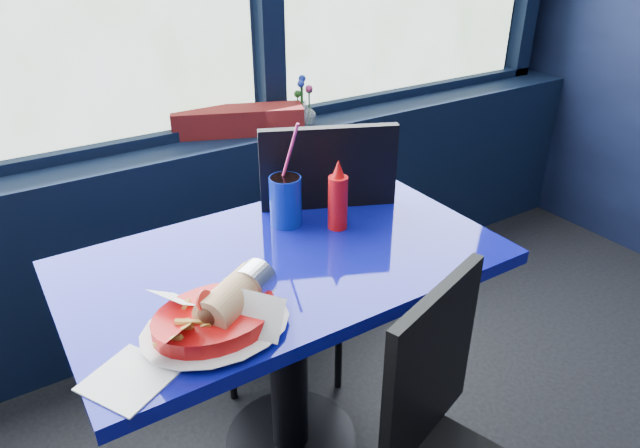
{
  "coord_description": "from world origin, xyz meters",
  "views": [
    {
      "loc": [
        -0.35,
        0.8,
        1.58
      ],
      "look_at": [
        0.4,
        1.98,
        0.83
      ],
      "focal_mm": 32.0,
      "sensor_mm": 36.0,
      "label": 1
    }
  ],
  "objects_px": {
    "food_basket": "(218,315)",
    "chair_near_back": "(297,238)",
    "flower_vase": "(305,110)",
    "planter_box": "(238,121)",
    "soda_cup": "(286,200)",
    "near_table": "(287,309)",
    "ketchup_bottle": "(338,199)"
  },
  "relations": [
    {
      "from": "chair_near_back",
      "to": "flower_vase",
      "type": "distance_m",
      "value": 0.68
    },
    {
      "from": "food_basket",
      "to": "soda_cup",
      "type": "bearing_deg",
      "value": 37.0
    },
    {
      "from": "food_basket",
      "to": "chair_near_back",
      "type": "bearing_deg",
      "value": 38.9
    },
    {
      "from": "flower_vase",
      "to": "chair_near_back",
      "type": "bearing_deg",
      "value": -123.97
    },
    {
      "from": "planter_box",
      "to": "flower_vase",
      "type": "distance_m",
      "value": 0.29
    },
    {
      "from": "food_basket",
      "to": "ketchup_bottle",
      "type": "xyz_separation_m",
      "value": [
        0.51,
        0.26,
        0.06
      ]
    },
    {
      "from": "chair_near_back",
      "to": "soda_cup",
      "type": "xyz_separation_m",
      "value": [
        -0.12,
        -0.15,
        0.25
      ]
    },
    {
      "from": "planter_box",
      "to": "ketchup_bottle",
      "type": "relative_size",
      "value": 2.4
    },
    {
      "from": "soda_cup",
      "to": "planter_box",
      "type": "bearing_deg",
      "value": 75.73
    },
    {
      "from": "food_basket",
      "to": "soda_cup",
      "type": "relative_size",
      "value": 1.01
    },
    {
      "from": "near_table",
      "to": "soda_cup",
      "type": "relative_size",
      "value": 3.65
    },
    {
      "from": "near_table",
      "to": "soda_cup",
      "type": "bearing_deg",
      "value": 59.09
    },
    {
      "from": "soda_cup",
      "to": "chair_near_back",
      "type": "bearing_deg",
      "value": 50.67
    },
    {
      "from": "planter_box",
      "to": "soda_cup",
      "type": "relative_size",
      "value": 1.61
    },
    {
      "from": "food_basket",
      "to": "ketchup_bottle",
      "type": "distance_m",
      "value": 0.57
    },
    {
      "from": "near_table",
      "to": "chair_near_back",
      "type": "relative_size",
      "value": 1.18
    },
    {
      "from": "planter_box",
      "to": "food_basket",
      "type": "distance_m",
      "value": 1.22
    },
    {
      "from": "chair_near_back",
      "to": "planter_box",
      "type": "relative_size",
      "value": 1.92
    },
    {
      "from": "planter_box",
      "to": "ketchup_bottle",
      "type": "xyz_separation_m",
      "value": [
        -0.06,
        -0.82,
        -0.01
      ]
    },
    {
      "from": "chair_near_back",
      "to": "ketchup_bottle",
      "type": "distance_m",
      "value": 0.37
    },
    {
      "from": "chair_near_back",
      "to": "food_basket",
      "type": "bearing_deg",
      "value": 69.58
    },
    {
      "from": "chair_near_back",
      "to": "planter_box",
      "type": "height_order",
      "value": "chair_near_back"
    },
    {
      "from": "near_table",
      "to": "food_basket",
      "type": "height_order",
      "value": "food_basket"
    },
    {
      "from": "planter_box",
      "to": "soda_cup",
      "type": "xyz_separation_m",
      "value": [
        -0.18,
        -0.71,
        -0.02
      ]
    },
    {
      "from": "chair_near_back",
      "to": "food_basket",
      "type": "height_order",
      "value": "chair_near_back"
    },
    {
      "from": "chair_near_back",
      "to": "near_table",
      "type": "bearing_deg",
      "value": 78.97
    },
    {
      "from": "food_basket",
      "to": "near_table",
      "type": "bearing_deg",
      "value": 28.4
    },
    {
      "from": "chair_near_back",
      "to": "food_basket",
      "type": "xyz_separation_m",
      "value": [
        -0.51,
        -0.52,
        0.2
      ]
    },
    {
      "from": "flower_vase",
      "to": "soda_cup",
      "type": "relative_size",
      "value": 0.64
    },
    {
      "from": "planter_box",
      "to": "ketchup_bottle",
      "type": "distance_m",
      "value": 0.82
    },
    {
      "from": "ketchup_bottle",
      "to": "soda_cup",
      "type": "xyz_separation_m",
      "value": [
        -0.12,
        0.11,
        -0.02
      ]
    },
    {
      "from": "flower_vase",
      "to": "food_basket",
      "type": "bearing_deg",
      "value": -129.66
    }
  ]
}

